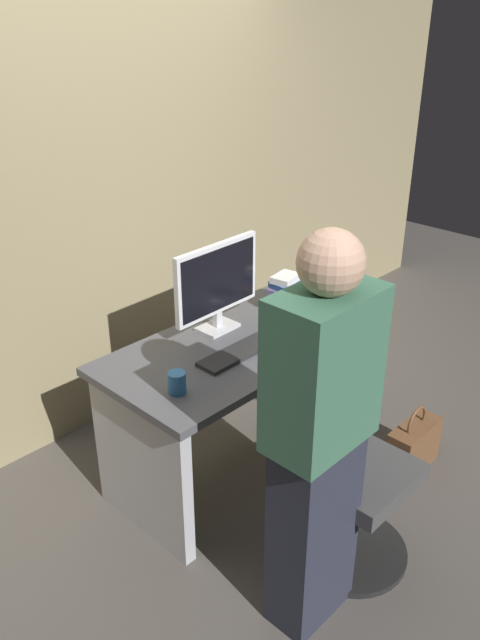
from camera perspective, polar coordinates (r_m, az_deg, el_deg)
ground_plane at (r=3.53m, az=-0.60°, el=-13.08°), size 9.00×9.00×0.00m
wall_back at (r=3.54m, az=-12.14°, el=13.70°), size 6.40×0.10×3.00m
desk at (r=3.23m, az=-0.64°, el=-6.02°), size 1.31×0.72×0.76m
office_chair at (r=2.87m, az=9.43°, el=-13.31°), size 0.52×0.52×0.94m
person_at_desk at (r=2.34m, az=7.05°, el=-10.81°), size 0.40×0.24×1.64m
monitor at (r=3.14m, az=-2.06°, el=3.38°), size 0.54×0.15×0.46m
keyboard at (r=3.01m, az=-0.20°, el=-2.93°), size 0.43×0.13×0.02m
mouse at (r=3.24m, az=3.44°, el=-0.61°), size 0.06×0.10×0.03m
cup_near_keyboard at (r=2.72m, az=-5.64°, el=-5.60°), size 0.08×0.08×0.10m
book_stack at (r=3.44m, az=4.14°, el=2.42°), size 0.22×0.18×0.20m
cell_phone at (r=3.29m, az=6.56°, el=-0.50°), size 0.12×0.16×0.01m
handbag at (r=3.58m, az=15.24°, el=-10.77°), size 0.34×0.14×0.38m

